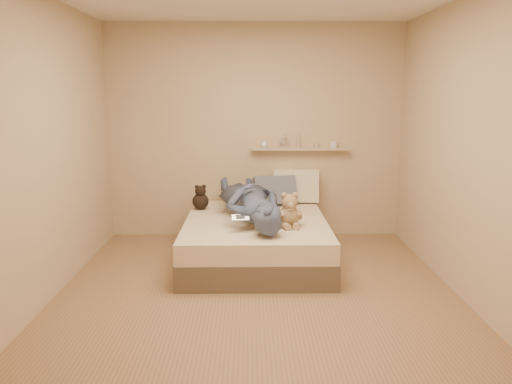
{
  "coord_description": "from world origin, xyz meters",
  "views": [
    {
      "loc": [
        -0.06,
        -4.24,
        1.78
      ],
      "look_at": [
        0.0,
        0.65,
        0.8
      ],
      "focal_mm": 35.0,
      "sensor_mm": 36.0,
      "label": 1
    }
  ],
  "objects_px": {
    "teddy_bear": "(289,213)",
    "pillow_cream": "(296,186)",
    "dark_plush": "(201,199)",
    "person": "(250,200)",
    "game_console": "(240,218)",
    "pillow_grey": "(275,191)",
    "bed": "(256,239)",
    "wall_shelf": "(300,149)"
  },
  "relations": [
    {
      "from": "bed",
      "to": "pillow_grey",
      "type": "xyz_separation_m",
      "value": [
        0.24,
        0.69,
        0.4
      ]
    },
    {
      "from": "game_console",
      "to": "pillow_grey",
      "type": "distance_m",
      "value": 1.27
    },
    {
      "from": "game_console",
      "to": "pillow_cream",
      "type": "relative_size",
      "value": 0.31
    },
    {
      "from": "pillow_cream",
      "to": "wall_shelf",
      "type": "xyz_separation_m",
      "value": [
        0.05,
        0.08,
        0.45
      ]
    },
    {
      "from": "dark_plush",
      "to": "pillow_cream",
      "type": "bearing_deg",
      "value": 18.22
    },
    {
      "from": "bed",
      "to": "person",
      "type": "xyz_separation_m",
      "value": [
        -0.06,
        0.01,
        0.43
      ]
    },
    {
      "from": "bed",
      "to": "pillow_cream",
      "type": "xyz_separation_m",
      "value": [
        0.5,
        0.83,
        0.43
      ]
    },
    {
      "from": "pillow_cream",
      "to": "wall_shelf",
      "type": "bearing_deg",
      "value": 59.55
    },
    {
      "from": "game_console",
      "to": "teddy_bear",
      "type": "distance_m",
      "value": 0.52
    },
    {
      "from": "bed",
      "to": "pillow_cream",
      "type": "bearing_deg",
      "value": 58.76
    },
    {
      "from": "teddy_bear",
      "to": "person",
      "type": "bearing_deg",
      "value": 139.92
    },
    {
      "from": "bed",
      "to": "dark_plush",
      "type": "height_order",
      "value": "dark_plush"
    },
    {
      "from": "teddy_bear",
      "to": "wall_shelf",
      "type": "xyz_separation_m",
      "value": [
        0.22,
        1.23,
        0.5
      ]
    },
    {
      "from": "teddy_bear",
      "to": "pillow_cream",
      "type": "height_order",
      "value": "pillow_cream"
    },
    {
      "from": "game_console",
      "to": "teddy_bear",
      "type": "height_order",
      "value": "teddy_bear"
    },
    {
      "from": "teddy_bear",
      "to": "wall_shelf",
      "type": "bearing_deg",
      "value": 79.95
    },
    {
      "from": "bed",
      "to": "wall_shelf",
      "type": "xyz_separation_m",
      "value": [
        0.55,
        0.91,
        0.88
      ]
    },
    {
      "from": "pillow_cream",
      "to": "person",
      "type": "xyz_separation_m",
      "value": [
        -0.57,
        -0.82,
        0.0
      ]
    },
    {
      "from": "game_console",
      "to": "pillow_grey",
      "type": "relative_size",
      "value": 0.34
    },
    {
      "from": "pillow_grey",
      "to": "person",
      "type": "distance_m",
      "value": 0.74
    },
    {
      "from": "person",
      "to": "pillow_grey",
      "type": "bearing_deg",
      "value": -126.04
    },
    {
      "from": "teddy_bear",
      "to": "person",
      "type": "distance_m",
      "value": 0.52
    },
    {
      "from": "wall_shelf",
      "to": "person",
      "type": "bearing_deg",
      "value": -124.27
    },
    {
      "from": "game_console",
      "to": "bed",
      "type": "bearing_deg",
      "value": 73.39
    },
    {
      "from": "pillow_grey",
      "to": "game_console",
      "type": "bearing_deg",
      "value": -108.06
    },
    {
      "from": "pillow_cream",
      "to": "pillow_grey",
      "type": "bearing_deg",
      "value": -152.09
    },
    {
      "from": "teddy_bear",
      "to": "dark_plush",
      "type": "relative_size",
      "value": 1.23
    },
    {
      "from": "dark_plush",
      "to": "pillow_grey",
      "type": "xyz_separation_m",
      "value": [
        0.87,
        0.23,
        0.04
      ]
    },
    {
      "from": "pillow_cream",
      "to": "pillow_grey",
      "type": "xyz_separation_m",
      "value": [
        -0.26,
        -0.14,
        -0.03
      ]
    },
    {
      "from": "teddy_bear",
      "to": "wall_shelf",
      "type": "distance_m",
      "value": 1.35
    },
    {
      "from": "dark_plush",
      "to": "wall_shelf",
      "type": "xyz_separation_m",
      "value": [
        1.18,
        0.45,
        0.52
      ]
    },
    {
      "from": "dark_plush",
      "to": "person",
      "type": "relative_size",
      "value": 0.17
    },
    {
      "from": "dark_plush",
      "to": "person",
      "type": "height_order",
      "value": "person"
    },
    {
      "from": "game_console",
      "to": "pillow_grey",
      "type": "bearing_deg",
      "value": 71.94
    },
    {
      "from": "dark_plush",
      "to": "bed",
      "type": "bearing_deg",
      "value": -35.87
    },
    {
      "from": "teddy_bear",
      "to": "pillow_grey",
      "type": "xyz_separation_m",
      "value": [
        -0.09,
        1.01,
        0.02
      ]
    },
    {
      "from": "bed",
      "to": "wall_shelf",
      "type": "height_order",
      "value": "wall_shelf"
    },
    {
      "from": "game_console",
      "to": "dark_plush",
      "type": "distance_m",
      "value": 1.08
    },
    {
      "from": "game_console",
      "to": "person",
      "type": "distance_m",
      "value": 0.54
    },
    {
      "from": "wall_shelf",
      "to": "pillow_grey",
      "type": "bearing_deg",
      "value": -144.83
    },
    {
      "from": "game_console",
      "to": "dark_plush",
      "type": "xyz_separation_m",
      "value": [
        -0.48,
        0.97,
        -0.02
      ]
    },
    {
      "from": "pillow_grey",
      "to": "dark_plush",
      "type": "bearing_deg",
      "value": -164.99
    }
  ]
}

